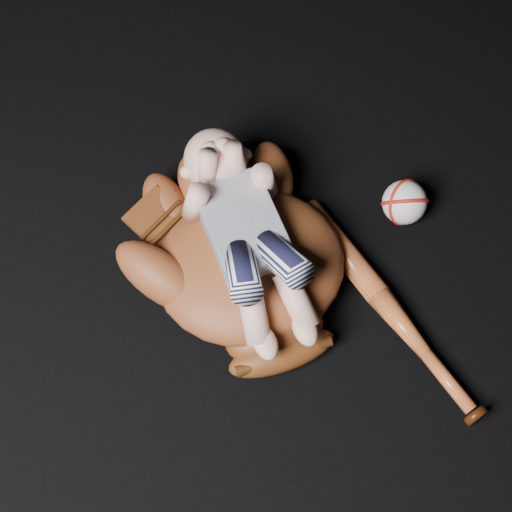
% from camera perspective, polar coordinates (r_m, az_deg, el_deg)
% --- Properties ---
extents(baseball_glove, '(0.48, 0.53, 0.14)m').
position_cam_1_polar(baseball_glove, '(1.17, -0.53, -0.29)').
color(baseball_glove, '#612B14').
rests_on(baseball_glove, ground).
extents(newborn_baby, '(0.26, 0.43, 0.16)m').
position_cam_1_polar(newborn_baby, '(1.12, -0.52, 1.46)').
color(newborn_baby, '#DDA28E').
rests_on(newborn_baby, baseball_glove).
extents(baseball_bat, '(0.05, 0.46, 0.04)m').
position_cam_1_polar(baseball_bat, '(1.21, 10.51, -4.04)').
color(baseball_bat, '#B54F23').
rests_on(baseball_bat, ground).
extents(baseball, '(0.09, 0.09, 0.08)m').
position_cam_1_polar(baseball, '(1.30, 11.80, 4.23)').
color(baseball, silver).
rests_on(baseball, ground).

